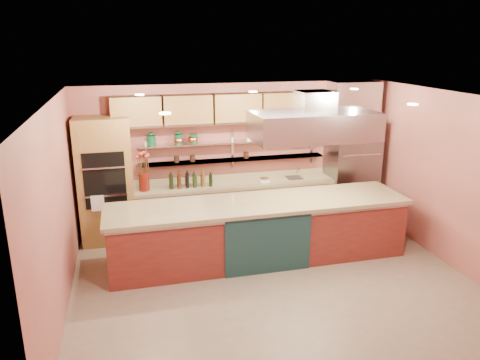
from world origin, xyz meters
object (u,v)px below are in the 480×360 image
object	(u,v)px
flower_vase	(144,182)
kitchen_scale	(264,179)
island	(259,231)
copper_kettle	(193,139)
green_canister	(194,139)
refrigerator	(351,170)

from	to	relation	value
flower_vase	kitchen_scale	world-z (taller)	flower_vase
island	copper_kettle	distance (m)	2.20
copper_kettle	green_canister	distance (m)	0.02
flower_vase	island	bearing A→B (deg)	-37.44
refrigerator	kitchen_scale	distance (m)	1.84
kitchen_scale	green_canister	xyz separation A→B (m)	(-1.33, 0.22, 0.82)
refrigerator	green_canister	xyz separation A→B (m)	(-3.17, 0.23, 0.75)
green_canister	flower_vase	bearing A→B (deg)	-167.09
island	green_canister	xyz separation A→B (m)	(-0.82, 1.58, 1.29)
kitchen_scale	flower_vase	bearing A→B (deg)	160.90
refrigerator	flower_vase	xyz separation A→B (m)	(-4.13, 0.01, 0.05)
refrigerator	copper_kettle	bearing A→B (deg)	175.87
refrigerator	kitchen_scale	bearing A→B (deg)	179.69
island	flower_vase	world-z (taller)	flower_vase
green_canister	island	bearing A→B (deg)	-62.56
flower_vase	green_canister	xyz separation A→B (m)	(0.96, 0.22, 0.70)
kitchen_scale	copper_kettle	bearing A→B (deg)	151.60
refrigerator	green_canister	bearing A→B (deg)	175.85
island	kitchen_scale	size ratio (longest dim) A/B	27.58
copper_kettle	island	bearing A→B (deg)	-62.09
kitchen_scale	copper_kettle	size ratio (longest dim) A/B	0.96
refrigerator	kitchen_scale	xyz separation A→B (m)	(-1.84, 0.01, -0.07)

